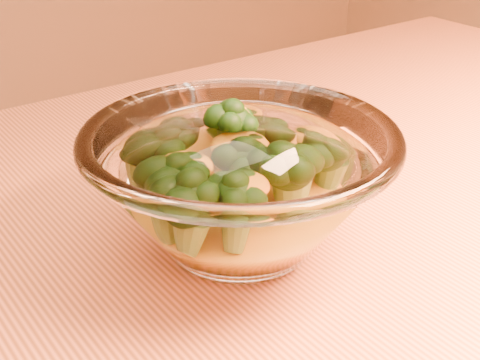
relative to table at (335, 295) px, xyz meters
The scene contains 4 objects.
table is the anchor object (origin of this frame).
glass_bowl 0.19m from the table, behind, with size 0.24×0.24×0.10m.
cheese_sauce 0.17m from the table, behind, with size 0.12×0.12×0.03m, color orange.
broccoli_heap 0.21m from the table, behind, with size 0.15×0.14×0.08m.
Camera 1 is at (-0.37, -0.36, 1.04)m, focal length 50.00 mm.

